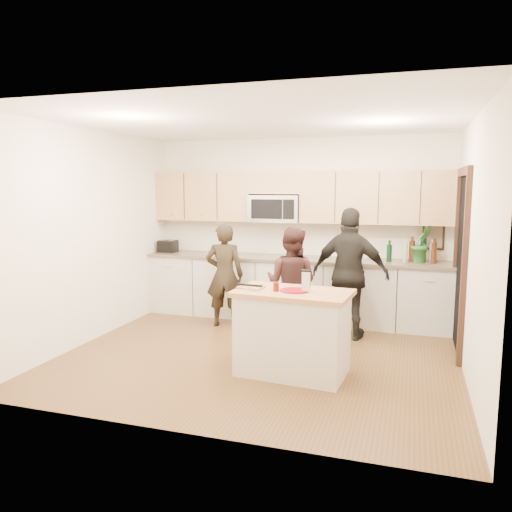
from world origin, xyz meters
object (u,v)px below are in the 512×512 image
(woman_center, at_px, (291,283))
(woman_left, at_px, (225,275))
(toaster, at_px, (168,246))
(island, at_px, (292,332))
(woman_right, at_px, (350,274))

(woman_center, bearing_deg, woman_left, -4.44)
(toaster, bearing_deg, island, -39.98)
(woman_right, bearing_deg, toaster, -5.10)
(woman_center, xyz_separation_m, woman_right, (0.74, 0.18, 0.13))
(woman_left, height_order, woman_center, woman_left)
(toaster, bearing_deg, woman_right, -12.99)
(woman_center, bearing_deg, island, 113.30)
(island, height_order, toaster, toaster)
(island, height_order, woman_center, woman_center)
(island, bearing_deg, woman_right, 78.95)
(woman_left, bearing_deg, island, 120.18)
(woman_left, xyz_separation_m, woman_center, (1.03, -0.25, -0.01))
(island, height_order, woman_left, woman_left)
(island, distance_m, woman_right, 1.57)
(island, bearing_deg, woman_left, 136.52)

